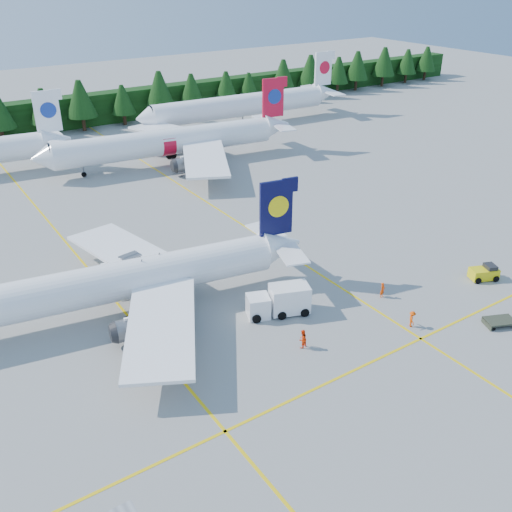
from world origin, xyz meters
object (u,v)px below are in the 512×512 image
airliner_red (162,143)px  baggage_tug (485,273)px  airstairs (156,298)px  airliner_navy (102,286)px  service_truck (278,301)px

airliner_red → baggage_tug: bearing=-70.2°
airliner_red → airstairs: (-19.06, -38.44, -2.77)m
airliner_navy → airstairs: size_ratio=5.54×
service_truck → baggage_tug: bearing=3.5°
baggage_tug → airliner_navy: bearing=179.2°
airliner_navy → airstairs: 5.35m
airliner_red → service_truck: 47.09m
airliner_red → service_truck: (-10.09, -45.94, -2.27)m
airliner_red → airstairs: bearing=-109.0°
airliner_red → baggage_tug: airliner_red is taller
airliner_red → baggage_tug: size_ratio=13.12×
airliner_navy → airliner_red: bearing=67.2°
airliner_navy → airstairs: airliner_navy is taller
airliner_red → airstairs: 43.00m
airliner_navy → baggage_tug: airliner_navy is taller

